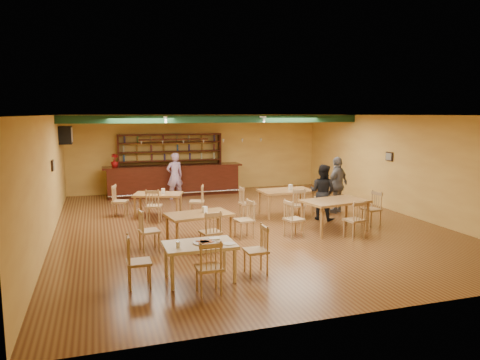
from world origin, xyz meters
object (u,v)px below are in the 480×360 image
object	(u,v)px
dining_table_b	(286,203)
patron_right_a	(322,192)
dining_table_a	(158,205)
dining_table_d	(335,216)
patron_bar	(175,176)
near_table	(200,262)
dining_table_c	(199,229)
bar_counter	(174,180)

from	to	relation	value
dining_table_b	patron_right_a	size ratio (longest dim) A/B	0.97
dining_table_a	dining_table_d	world-z (taller)	dining_table_d
dining_table_a	dining_table_d	bearing A→B (deg)	-18.57
patron_bar	dining_table_d	bearing A→B (deg)	106.50
dining_table_d	patron_right_a	world-z (taller)	patron_right_a
near_table	patron_bar	distance (m)	8.24
dining_table_a	dining_table_b	distance (m)	3.81
dining_table_d	patron_right_a	size ratio (longest dim) A/B	1.03
dining_table_d	dining_table_c	bearing A→B (deg)	171.82
near_table	patron_bar	xyz separation A→B (m)	(0.91, 8.17, 0.49)
patron_right_a	near_table	bearing A→B (deg)	90.42
dining_table_b	dining_table_c	xyz separation A→B (m)	(-3.15, -2.21, -0.02)
bar_counter	patron_bar	bearing A→B (deg)	-96.27
dining_table_d	near_table	distance (m)	4.77
bar_counter	dining_table_a	size ratio (longest dim) A/B	3.69
near_table	patron_right_a	size ratio (longest dim) A/B	0.80
dining_table_a	patron_bar	world-z (taller)	patron_bar
bar_counter	dining_table_c	world-z (taller)	bar_counter
bar_counter	patron_bar	distance (m)	0.87
dining_table_b	dining_table_d	world-z (taller)	dining_table_d
bar_counter	dining_table_a	world-z (taller)	bar_counter
dining_table_c	dining_table_d	size ratio (longest dim) A/B	0.89
bar_counter	dining_table_b	xyz separation A→B (m)	(2.64, -4.50, -0.17)
patron_bar	near_table	bearing A→B (deg)	71.08
dining_table_b	patron_bar	distance (m)	4.60
dining_table_c	patron_right_a	size ratio (longest dim) A/B	0.92
dining_table_a	patron_bar	bearing A→B (deg)	88.80
near_table	dining_table_b	bearing A→B (deg)	50.49
bar_counter	dining_table_b	world-z (taller)	bar_counter
dining_table_a	dining_table_c	size ratio (longest dim) A/B	0.94
dining_table_a	near_table	distance (m)	5.52
dining_table_c	patron_bar	size ratio (longest dim) A/B	0.88
dining_table_c	bar_counter	bearing A→B (deg)	76.69
dining_table_b	near_table	size ratio (longest dim) A/B	1.21
bar_counter	patron_right_a	bearing A→B (deg)	-57.02
dining_table_c	dining_table_d	bearing A→B (deg)	-7.14
near_table	bar_counter	bearing A→B (deg)	83.12
dining_table_d	near_table	world-z (taller)	dining_table_d
near_table	patron_right_a	world-z (taller)	patron_right_a
dining_table_d	patron_right_a	xyz separation A→B (m)	(0.32, 1.30, 0.39)
dining_table_d	near_table	size ratio (longest dim) A/B	1.28
dining_table_c	patron_bar	world-z (taller)	patron_bar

